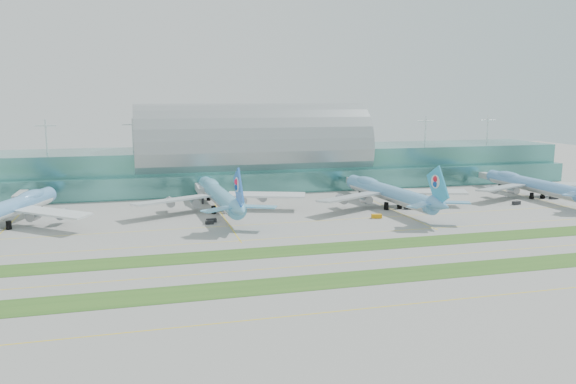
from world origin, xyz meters
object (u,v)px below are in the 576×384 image
object	(u,v)px
terminal	(253,159)
airliner_d	(532,184)
airliner_b	(219,194)
airliner_a	(6,208)
airliner_c	(388,192)

from	to	relation	value
terminal	airliner_d	size ratio (longest dim) A/B	4.52
airliner_b	airliner_a	bearing A→B (deg)	-177.44
airliner_a	airliner_b	size ratio (longest dim) A/B	0.93
airliner_a	airliner_d	bearing A→B (deg)	19.31
airliner_a	airliner_b	distance (m)	78.96
terminal	airliner_b	distance (m)	66.40
terminal	airliner_c	world-z (taller)	terminal
airliner_c	terminal	bearing A→B (deg)	116.51
airliner_c	airliner_d	world-z (taller)	airliner_c
airliner_a	airliner_c	size ratio (longest dim) A/B	0.95
airliner_d	airliner_b	bearing A→B (deg)	177.33
terminal	airliner_a	xyz separation A→B (m)	(-104.46, -69.01, -7.56)
terminal	airliner_c	size ratio (longest dim) A/B	4.24
airliner_c	airliner_d	xyz separation A→B (m)	(75.47, 5.42, -0.42)
airliner_c	airliner_d	distance (m)	75.67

